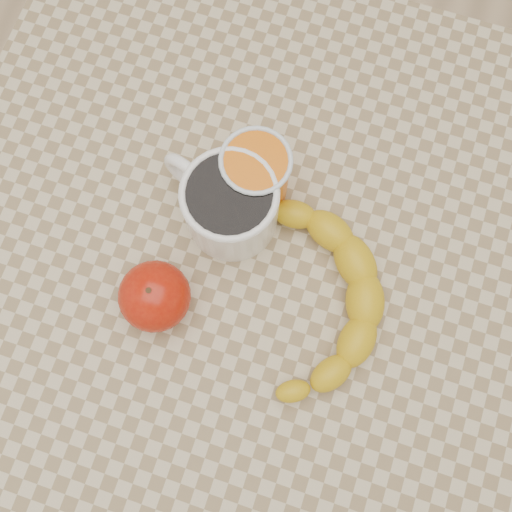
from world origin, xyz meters
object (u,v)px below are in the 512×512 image
(apple, at_px, (155,296))
(banana, at_px, (311,297))
(coffee_mug, at_px, (229,203))
(orange_juice_glass, at_px, (256,175))
(table, at_px, (256,275))

(apple, height_order, banana, apple)
(coffee_mug, distance_m, banana, 0.14)
(coffee_mug, xyz_separation_m, apple, (-0.04, -0.12, -0.01))
(coffee_mug, bearing_deg, apple, -109.89)
(orange_juice_glass, distance_m, banana, 0.15)
(coffee_mug, bearing_deg, orange_juice_glass, 66.59)
(orange_juice_glass, relative_size, apple, 0.96)
(apple, relative_size, banana, 0.30)
(table, relative_size, apple, 8.23)
(table, bearing_deg, orange_juice_glass, 108.35)
(orange_juice_glass, bearing_deg, apple, -110.80)
(orange_juice_glass, xyz_separation_m, banana, (0.10, -0.11, -0.03))
(coffee_mug, height_order, banana, coffee_mug)
(banana, bearing_deg, orange_juice_glass, 113.34)
(table, bearing_deg, banana, -19.11)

